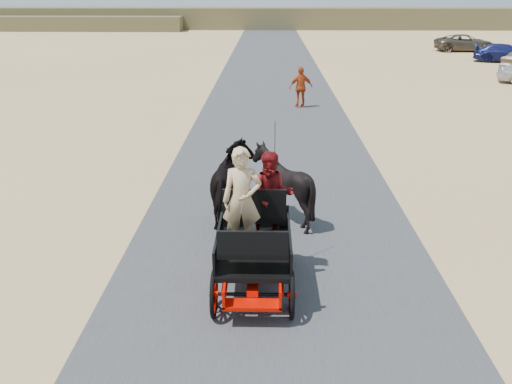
{
  "coord_description": "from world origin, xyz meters",
  "views": [
    {
      "loc": [
        -0.18,
        -9.04,
        5.0
      ],
      "look_at": [
        -0.4,
        1.36,
        1.2
      ],
      "focal_mm": 40.0,
      "sensor_mm": 36.0,
      "label": 1
    }
  ],
  "objects_px": {
    "horse_left": "(232,185)",
    "car_d": "(465,43)",
    "pedestrian": "(301,87)",
    "carriage": "(254,269)",
    "horse_right": "(282,185)",
    "car_c": "(506,53)"
  },
  "relations": [
    {
      "from": "horse_left",
      "to": "pedestrian",
      "type": "height_order",
      "value": "pedestrian"
    },
    {
      "from": "horse_left",
      "to": "car_d",
      "type": "relative_size",
      "value": 0.43
    },
    {
      "from": "carriage",
      "to": "horse_left",
      "type": "relative_size",
      "value": 1.2
    },
    {
      "from": "carriage",
      "to": "car_d",
      "type": "bearing_deg",
      "value": 67.35
    },
    {
      "from": "horse_right",
      "to": "car_d",
      "type": "distance_m",
      "value": 37.92
    },
    {
      "from": "pedestrian",
      "to": "carriage",
      "type": "bearing_deg",
      "value": 71.87
    },
    {
      "from": "carriage",
      "to": "car_c",
      "type": "height_order",
      "value": "car_c"
    },
    {
      "from": "horse_right",
      "to": "car_c",
      "type": "distance_m",
      "value": 32.11
    },
    {
      "from": "carriage",
      "to": "pedestrian",
      "type": "bearing_deg",
      "value": 84.06
    },
    {
      "from": "carriage",
      "to": "horse_left",
      "type": "height_order",
      "value": "horse_left"
    },
    {
      "from": "car_c",
      "to": "pedestrian",
      "type": "bearing_deg",
      "value": 155.89
    },
    {
      "from": "horse_right",
      "to": "car_c",
      "type": "bearing_deg",
      "value": -119.37
    },
    {
      "from": "horse_right",
      "to": "car_d",
      "type": "bearing_deg",
      "value": -113.63
    },
    {
      "from": "horse_right",
      "to": "horse_left",
      "type": "bearing_deg",
      "value": 0.0
    },
    {
      "from": "carriage",
      "to": "horse_left",
      "type": "distance_m",
      "value": 3.09
    },
    {
      "from": "horse_left",
      "to": "car_c",
      "type": "distance_m",
      "value": 32.66
    },
    {
      "from": "car_d",
      "to": "pedestrian",
      "type": "bearing_deg",
      "value": 147.61
    },
    {
      "from": "carriage",
      "to": "car_c",
      "type": "distance_m",
      "value": 35.01
    },
    {
      "from": "carriage",
      "to": "horse_right",
      "type": "bearing_deg",
      "value": 79.61
    },
    {
      "from": "horse_right",
      "to": "pedestrian",
      "type": "xyz_separation_m",
      "value": [
        1.07,
        12.58,
        0.01
      ]
    },
    {
      "from": "horse_left",
      "to": "pedestrian",
      "type": "distance_m",
      "value": 12.77
    },
    {
      "from": "pedestrian",
      "to": "horse_left",
      "type": "bearing_deg",
      "value": 68.02
    }
  ]
}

